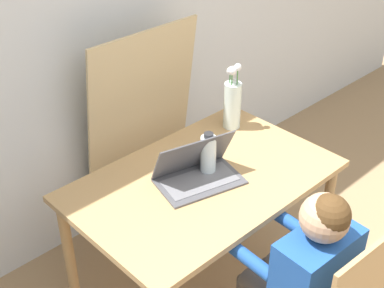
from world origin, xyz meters
name	(u,v)px	position (x,y,z in m)	size (l,w,h in m)	color
wall_back	(87,18)	(0.00, 2.23, 1.25)	(6.40, 0.05, 2.50)	silver
dining_table	(203,193)	(0.00, 1.41, 0.63)	(1.19, 0.76, 0.71)	tan
person_seated	(305,267)	(-0.05, 0.80, 0.64)	(0.36, 0.44, 1.01)	#1E4C9E
laptop	(197,171)	(-0.03, 1.42, 0.76)	(0.42, 0.31, 0.21)	#4C4C51
flower_vase	(232,102)	(0.42, 1.63, 0.86)	(0.09, 0.09, 0.36)	silver
water_bottle	(208,154)	(0.04, 1.42, 0.81)	(0.07, 0.07, 0.21)	silver
cardboard_panel	(141,130)	(0.18, 2.08, 0.60)	(0.69, 0.18, 1.20)	tan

